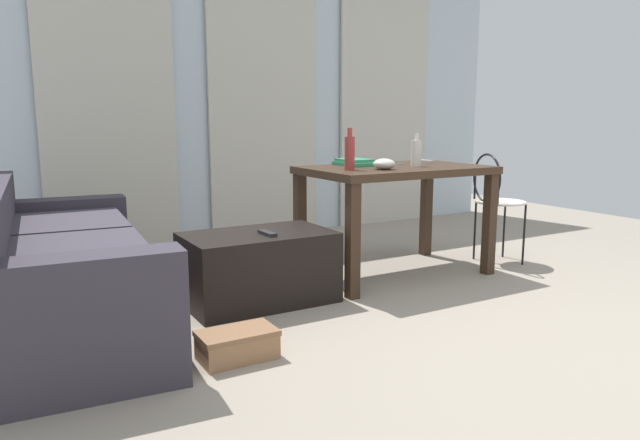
{
  "coord_description": "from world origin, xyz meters",
  "views": [
    {
      "loc": [
        -2.25,
        -1.8,
        1.08
      ],
      "look_at": [
        -0.36,
        1.47,
        0.41
      ],
      "focal_mm": 32.78,
      "sensor_mm": 36.0,
      "label": 1
    }
  ],
  "objects_px": {
    "tv_remote_on_table": "(422,161)",
    "shoebox": "(237,345)",
    "craft_table": "(395,182)",
    "book_stack": "(355,162)",
    "coffee_table": "(259,268)",
    "tv_remote_primary": "(267,233)",
    "bowl": "(384,164)",
    "bottle_near": "(416,153)",
    "wire_chair": "(494,194)",
    "scissors": "(397,164)",
    "couch": "(55,273)",
    "bottle_far": "(350,152)"
  },
  "relations": [
    {
      "from": "craft_table",
      "to": "wire_chair",
      "type": "xyz_separation_m",
      "value": [
        0.83,
        -0.11,
        -0.12
      ]
    },
    {
      "from": "book_stack",
      "to": "tv_remote_primary",
      "type": "height_order",
      "value": "book_stack"
    },
    {
      "from": "wire_chair",
      "to": "shoebox",
      "type": "height_order",
      "value": "wire_chair"
    },
    {
      "from": "bottle_far",
      "to": "craft_table",
      "type": "bearing_deg",
      "value": 10.35
    },
    {
      "from": "wire_chair",
      "to": "tv_remote_primary",
      "type": "height_order",
      "value": "wire_chair"
    },
    {
      "from": "craft_table",
      "to": "bowl",
      "type": "relative_size",
      "value": 8.65
    },
    {
      "from": "wire_chair",
      "to": "shoebox",
      "type": "distance_m",
      "value": 2.48
    },
    {
      "from": "book_stack",
      "to": "shoebox",
      "type": "xyz_separation_m",
      "value": [
        -1.31,
        -1.03,
        -0.7
      ]
    },
    {
      "from": "bottle_far",
      "to": "bowl",
      "type": "height_order",
      "value": "bottle_far"
    },
    {
      "from": "couch",
      "to": "bottle_near",
      "type": "distance_m",
      "value": 2.34
    },
    {
      "from": "craft_table",
      "to": "book_stack",
      "type": "relative_size",
      "value": 4.4
    },
    {
      "from": "bottle_near",
      "to": "book_stack",
      "type": "height_order",
      "value": "bottle_near"
    },
    {
      "from": "tv_remote_primary",
      "to": "wire_chair",
      "type": "bearing_deg",
      "value": 0.41
    },
    {
      "from": "bottle_near",
      "to": "coffee_table",
      "type": "bearing_deg",
      "value": -177.8
    },
    {
      "from": "bottle_near",
      "to": "bottle_far",
      "type": "bearing_deg",
      "value": -178.89
    },
    {
      "from": "coffee_table",
      "to": "bottle_far",
      "type": "distance_m",
      "value": 0.93
    },
    {
      "from": "couch",
      "to": "bowl",
      "type": "distance_m",
      "value": 2.01
    },
    {
      "from": "wire_chair",
      "to": "scissors",
      "type": "distance_m",
      "value": 0.79
    },
    {
      "from": "book_stack",
      "to": "wire_chair",
      "type": "bearing_deg",
      "value": -16.84
    },
    {
      "from": "tv_remote_on_table",
      "to": "shoebox",
      "type": "height_order",
      "value": "tv_remote_on_table"
    },
    {
      "from": "tv_remote_on_table",
      "to": "bowl",
      "type": "bearing_deg",
      "value": -159.95
    },
    {
      "from": "bottle_far",
      "to": "book_stack",
      "type": "xyz_separation_m",
      "value": [
        0.23,
        0.28,
        -0.09
      ]
    },
    {
      "from": "book_stack",
      "to": "bottle_far",
      "type": "bearing_deg",
      "value": -129.12
    },
    {
      "from": "craft_table",
      "to": "tv_remote_primary",
      "type": "height_order",
      "value": "craft_table"
    },
    {
      "from": "wire_chair",
      "to": "scissors",
      "type": "height_order",
      "value": "wire_chair"
    },
    {
      "from": "coffee_table",
      "to": "craft_table",
      "type": "distance_m",
      "value": 1.17
    },
    {
      "from": "bowl",
      "to": "shoebox",
      "type": "relative_size",
      "value": 0.41
    },
    {
      "from": "book_stack",
      "to": "scissors",
      "type": "bearing_deg",
      "value": -12.7
    },
    {
      "from": "craft_table",
      "to": "shoebox",
      "type": "bearing_deg",
      "value": -151.2
    },
    {
      "from": "bowl",
      "to": "shoebox",
      "type": "height_order",
      "value": "bowl"
    },
    {
      "from": "bottle_near",
      "to": "bottle_far",
      "type": "distance_m",
      "value": 0.54
    },
    {
      "from": "craft_table",
      "to": "bottle_near",
      "type": "height_order",
      "value": "bottle_near"
    },
    {
      "from": "tv_remote_on_table",
      "to": "shoebox",
      "type": "distance_m",
      "value": 2.27
    },
    {
      "from": "couch",
      "to": "tv_remote_primary",
      "type": "distance_m",
      "value": 1.13
    },
    {
      "from": "bottle_near",
      "to": "tv_remote_on_table",
      "type": "distance_m",
      "value": 0.4
    },
    {
      "from": "tv_remote_primary",
      "to": "book_stack",
      "type": "bearing_deg",
      "value": 22.66
    },
    {
      "from": "scissors",
      "to": "tv_remote_primary",
      "type": "height_order",
      "value": "scissors"
    },
    {
      "from": "shoebox",
      "to": "tv_remote_primary",
      "type": "bearing_deg",
      "value": 54.52
    },
    {
      "from": "coffee_table",
      "to": "tv_remote_primary",
      "type": "height_order",
      "value": "tv_remote_primary"
    },
    {
      "from": "shoebox",
      "to": "bottle_near",
      "type": "bearing_deg",
      "value": 25.1
    },
    {
      "from": "bottle_far",
      "to": "bowl",
      "type": "bearing_deg",
      "value": -19.75
    },
    {
      "from": "shoebox",
      "to": "scissors",
      "type": "bearing_deg",
      "value": 30.62
    },
    {
      "from": "bowl",
      "to": "book_stack",
      "type": "distance_m",
      "value": 0.35
    },
    {
      "from": "shoebox",
      "to": "tv_remote_on_table",
      "type": "bearing_deg",
      "value": 28.42
    },
    {
      "from": "bottle_near",
      "to": "tv_remote_primary",
      "type": "relative_size",
      "value": 1.4
    },
    {
      "from": "craft_table",
      "to": "wire_chair",
      "type": "bearing_deg",
      "value": -7.68
    },
    {
      "from": "wire_chair",
      "to": "bottle_near",
      "type": "distance_m",
      "value": 0.78
    },
    {
      "from": "coffee_table",
      "to": "tv_remote_primary",
      "type": "xyz_separation_m",
      "value": [
        0.02,
        -0.09,
        0.22
      ]
    },
    {
      "from": "wire_chair",
      "to": "tv_remote_on_table",
      "type": "xyz_separation_m",
      "value": [
        -0.43,
        0.31,
        0.24
      ]
    },
    {
      "from": "craft_table",
      "to": "book_stack",
      "type": "distance_m",
      "value": 0.31
    }
  ]
}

